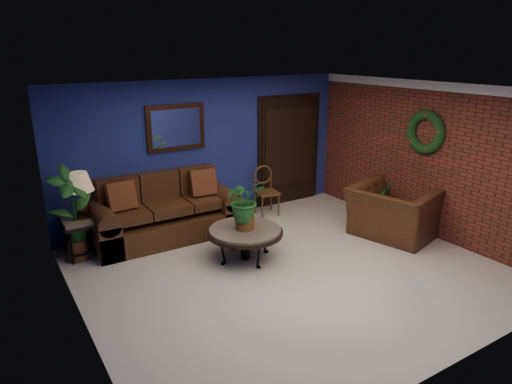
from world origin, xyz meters
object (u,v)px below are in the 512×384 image
sofa (164,216)px  coffee_table (245,232)px  armchair (393,212)px  table_lamp (80,189)px  side_chair (265,187)px  end_table (85,226)px

sofa → coffee_table: bearing=-64.2°
coffee_table → armchair: 2.56m
sofa → armchair: sofa is taller
sofa → table_lamp: 1.43m
table_lamp → side_chair: 3.31m
side_chair → table_lamp: bearing=-170.3°
table_lamp → side_chair: table_lamp is taller
coffee_table → end_table: bearing=144.2°
side_chair → coffee_table: bearing=-123.2°
side_chair → sofa: bearing=-170.7°
end_table → armchair: armchair is taller
sofa → armchair: 3.77m
end_table → side_chair: bearing=1.2°
coffee_table → armchair: armchair is taller
end_table → side_chair: side_chair is taller
sofa → table_lamp: table_lamp is taller
armchair → sofa: bearing=42.9°
end_table → sofa: bearing=1.8°
end_table → side_chair: (3.27, 0.07, 0.06)m
sofa → end_table: 1.26m
coffee_table → end_table: end_table is taller
end_table → table_lamp: 0.57m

